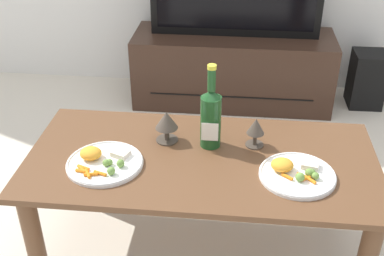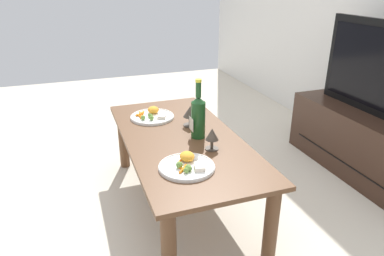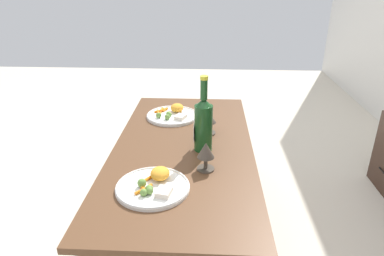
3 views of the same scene
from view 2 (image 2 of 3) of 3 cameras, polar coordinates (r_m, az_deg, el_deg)
ground_plane at (r=2.29m, az=-1.58°, el=-11.98°), size 6.40×6.40×0.00m
dining_table at (r=2.09m, az=-1.69°, el=-3.42°), size 1.34×0.64×0.46m
tv_stand at (r=2.78m, az=26.59°, el=-2.50°), size 1.25×0.43×0.45m
wine_bottle at (r=2.01m, az=1.00°, el=2.04°), size 0.08×0.08×0.34m
goblet_left at (r=2.18m, az=-0.26°, el=2.50°), size 0.09×0.09×0.13m
goblet_right at (r=1.89m, az=3.24°, el=-1.24°), size 0.07×0.07×0.12m
dinner_plate_left at (r=2.35m, az=-6.38°, el=1.98°), size 0.29×0.29×0.06m
dinner_plate_right at (r=1.73m, az=-0.81°, el=-6.00°), size 0.28×0.28×0.06m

